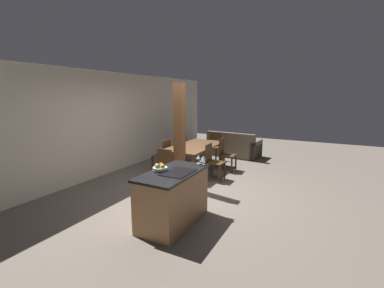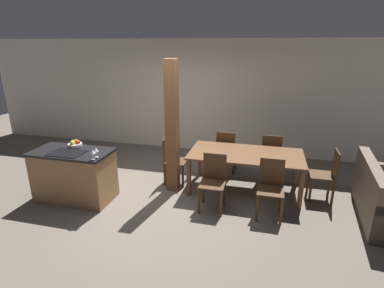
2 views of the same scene
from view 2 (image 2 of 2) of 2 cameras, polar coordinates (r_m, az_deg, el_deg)
The scene contains 14 objects.
ground_plane at distance 5.49m, azimuth -6.69°, elevation -9.59°, with size 16.00×16.00×0.00m, color #665B51.
wall_back at distance 7.42m, azimuth 0.06°, elevation 9.04°, with size 11.20×0.08×2.70m.
kitchen_island at distance 5.54m, azimuth -21.49°, elevation -5.50°, with size 1.33×0.70×0.89m.
fruit_bowl at distance 5.56m, azimuth -21.40°, elevation 0.03°, with size 0.24×0.24×0.12m.
wine_glass_near at distance 4.81m, azimuth -18.41°, elevation -1.44°, with size 0.08×0.08×0.16m.
wine_glass_middle at distance 4.89m, azimuth -17.84°, elevation -1.07°, with size 0.08×0.08×0.16m.
dining_table at distance 5.45m, azimuth 10.18°, elevation -2.54°, with size 2.01×1.02×0.72m.
dining_chair_near_left at distance 4.89m, azimuth 4.05°, elevation -6.97°, with size 0.40×0.40×0.90m.
dining_chair_near_right at distance 4.83m, azimuth 14.74°, elevation -7.90°, with size 0.40×0.40×0.90m.
dining_chair_far_left at distance 6.24m, azimuth 6.50°, elevation -1.26°, with size 0.40×0.40×0.90m.
dining_chair_far_right at distance 6.20m, azimuth 14.80°, elevation -1.93°, with size 0.40×0.40×0.90m.
dining_chair_head_end at distance 5.75m, azimuth -3.70°, elevation -2.92°, with size 0.40×0.40×0.90m.
dining_chair_foot_end at distance 5.61m, azimuth 24.26°, elevation -5.20°, with size 0.40×0.40×0.90m.
timber_post at distance 5.26m, azimuth -3.79°, elevation 3.06°, with size 0.20×0.20×2.35m.
Camera 2 is at (1.80, -4.50, 2.58)m, focal length 28.00 mm.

